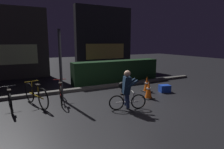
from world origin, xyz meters
TOP-DOWN VIEW (x-y plane):
  - ground_plane at (0.00, 0.00)m, footprint 40.00×40.00m
  - sidewalk_curb at (0.00, 2.20)m, footprint 12.00×0.24m
  - hedge_row at (1.80, 3.10)m, footprint 4.80×0.70m
  - storefront_left at (-3.26, 6.50)m, footprint 4.35×0.54m
  - storefront_right at (3.01, 7.20)m, footprint 4.34×0.54m
  - street_post at (-1.54, 1.20)m, footprint 0.10×0.10m
  - parked_bike_leftmost at (-3.21, 0.99)m, footprint 0.46×1.54m
  - parked_bike_left_mid at (-2.44, 0.99)m, footprint 0.59×1.67m
  - parked_bike_center_left at (-1.62, 1.06)m, footprint 0.46×1.64m
  - traffic_cone_near at (1.38, -0.10)m, footprint 0.36×0.36m
  - traffic_cone_far at (1.94, 0.73)m, footprint 0.36×0.36m
  - blue_crate at (2.56, 0.30)m, footprint 0.51×0.42m
  - cyclist at (0.03, -0.69)m, footprint 1.14×0.63m

SIDE VIEW (x-z plane):
  - ground_plane at x=0.00m, z-range 0.00..0.00m
  - sidewalk_curb at x=0.00m, z-range 0.00..0.12m
  - blue_crate at x=2.56m, z-range 0.00..0.30m
  - traffic_cone_far at x=1.94m, z-range -0.01..0.64m
  - parked_bike_leftmost at x=-3.21m, z-range -0.03..0.68m
  - traffic_cone_near at x=1.38m, z-range -0.01..0.67m
  - parked_bike_center_left at x=-1.62m, z-range -0.03..0.73m
  - parked_bike_left_mid at x=-2.44m, z-range -0.04..0.76m
  - hedge_row at x=1.80m, z-range 0.00..1.12m
  - cyclist at x=0.03m, z-range 0.01..1.25m
  - street_post at x=-1.54m, z-range 0.00..2.54m
  - storefront_left at x=-3.26m, z-range -0.01..4.02m
  - storefront_right at x=3.01m, z-range -0.01..4.58m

